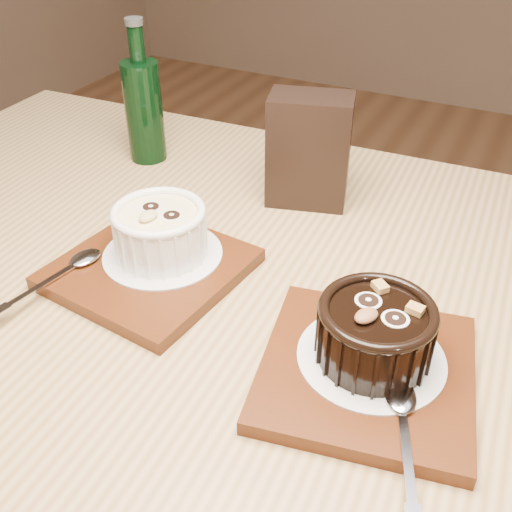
{
  "coord_description": "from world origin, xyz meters",
  "views": [
    {
      "loc": [
        0.28,
        -0.58,
        1.14
      ],
      "look_at": [
        0.08,
        -0.17,
        0.81
      ],
      "focal_mm": 42.0,
      "sensor_mm": 36.0,
      "label": 1
    }
  ],
  "objects_px": {
    "ramekin_dark": "(375,330)",
    "green_bottle": "(144,108)",
    "tray_left": "(150,269)",
    "tray_right": "(366,371)",
    "table": "(247,363)",
    "condiment_stand": "(309,151)",
    "ramekin_white": "(160,229)"
  },
  "relations": [
    {
      "from": "condiment_stand",
      "to": "tray_left",
      "type": "bearing_deg",
      "value": -111.5
    },
    {
      "from": "ramekin_white",
      "to": "ramekin_dark",
      "type": "bearing_deg",
      "value": -1.89
    },
    {
      "from": "table",
      "to": "ramekin_white",
      "type": "bearing_deg",
      "value": 173.74
    },
    {
      "from": "tray_left",
      "to": "tray_right",
      "type": "height_order",
      "value": "same"
    },
    {
      "from": "ramekin_dark",
      "to": "green_bottle",
      "type": "bearing_deg",
      "value": 172.63
    },
    {
      "from": "tray_left",
      "to": "condiment_stand",
      "type": "distance_m",
      "value": 0.25
    },
    {
      "from": "ramekin_white",
      "to": "green_bottle",
      "type": "height_order",
      "value": "green_bottle"
    },
    {
      "from": "green_bottle",
      "to": "condiment_stand",
      "type": "bearing_deg",
      "value": -2.46
    },
    {
      "from": "ramekin_white",
      "to": "condiment_stand",
      "type": "distance_m",
      "value": 0.22
    },
    {
      "from": "table",
      "to": "green_bottle",
      "type": "distance_m",
      "value": 0.4
    },
    {
      "from": "table",
      "to": "green_bottle",
      "type": "height_order",
      "value": "green_bottle"
    },
    {
      "from": "tray_left",
      "to": "ramekin_dark",
      "type": "bearing_deg",
      "value": -6.65
    },
    {
      "from": "ramekin_white",
      "to": "tray_left",
      "type": "bearing_deg",
      "value": -92.07
    },
    {
      "from": "ramekin_white",
      "to": "condiment_stand",
      "type": "bearing_deg",
      "value": 76.84
    },
    {
      "from": "table",
      "to": "condiment_stand",
      "type": "distance_m",
      "value": 0.27
    },
    {
      "from": "ramekin_white",
      "to": "tray_right",
      "type": "distance_m",
      "value": 0.26
    },
    {
      "from": "ramekin_dark",
      "to": "green_bottle",
      "type": "distance_m",
      "value": 0.5
    },
    {
      "from": "tray_right",
      "to": "condiment_stand",
      "type": "distance_m",
      "value": 0.32
    },
    {
      "from": "green_bottle",
      "to": "table",
      "type": "bearing_deg",
      "value": -39.16
    },
    {
      "from": "tray_left",
      "to": "condiment_stand",
      "type": "relative_size",
      "value": 1.29
    },
    {
      "from": "ramekin_dark",
      "to": "condiment_stand",
      "type": "bearing_deg",
      "value": 148.12
    },
    {
      "from": "ramekin_dark",
      "to": "ramekin_white",
      "type": "bearing_deg",
      "value": -166.38
    },
    {
      "from": "table",
      "to": "tray_left",
      "type": "height_order",
      "value": "tray_left"
    },
    {
      "from": "table",
      "to": "tray_left",
      "type": "xyz_separation_m",
      "value": [
        -0.11,
        -0.01,
        0.1
      ]
    },
    {
      "from": "tray_left",
      "to": "ramekin_white",
      "type": "xyz_separation_m",
      "value": [
        0.0,
        0.02,
        0.04
      ]
    },
    {
      "from": "tray_right",
      "to": "condiment_stand",
      "type": "height_order",
      "value": "condiment_stand"
    },
    {
      "from": "tray_left",
      "to": "ramekin_white",
      "type": "height_order",
      "value": "ramekin_white"
    },
    {
      "from": "ramekin_dark",
      "to": "green_bottle",
      "type": "relative_size",
      "value": 0.51
    },
    {
      "from": "tray_right",
      "to": "condiment_stand",
      "type": "relative_size",
      "value": 1.29
    },
    {
      "from": "tray_left",
      "to": "ramekin_dark",
      "type": "distance_m",
      "value": 0.26
    },
    {
      "from": "ramekin_dark",
      "to": "condiment_stand",
      "type": "height_order",
      "value": "condiment_stand"
    },
    {
      "from": "tray_left",
      "to": "green_bottle",
      "type": "height_order",
      "value": "green_bottle"
    }
  ]
}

